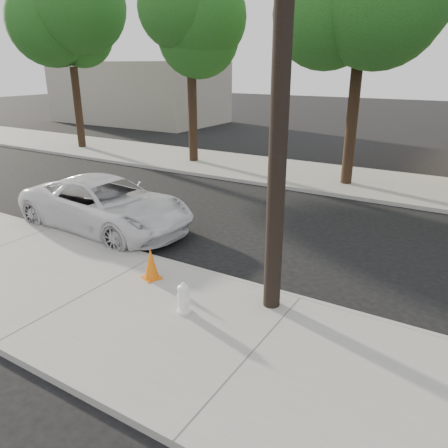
{
  "coord_description": "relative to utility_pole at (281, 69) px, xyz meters",
  "views": [
    {
      "loc": [
        6.84,
        -9.88,
        4.77
      ],
      "look_at": [
        1.49,
        -1.1,
        1.0
      ],
      "focal_mm": 35.0,
      "sensor_mm": 36.0,
      "label": 1
    }
  ],
  "objects": [
    {
      "name": "ground",
      "position": [
        -3.6,
        2.7,
        -4.7
      ],
      "size": [
        120.0,
        120.0,
        0.0
      ],
      "primitive_type": "plane",
      "color": "black",
      "rests_on": "ground"
    },
    {
      "name": "near_sidewalk",
      "position": [
        -3.6,
        -1.6,
        -4.62
      ],
      "size": [
        90.0,
        4.4,
        0.15
      ],
      "primitive_type": "cube",
      "color": "gray",
      "rests_on": "ground"
    },
    {
      "name": "far_sidewalk",
      "position": [
        -3.6,
        11.2,
        -4.62
      ],
      "size": [
        90.0,
        5.0,
        0.15
      ],
      "primitive_type": "cube",
      "color": "gray",
      "rests_on": "ground"
    },
    {
      "name": "curb_near",
      "position": [
        -3.6,
        0.6,
        -4.62
      ],
      "size": [
        90.0,
        0.12,
        0.16
      ],
      "primitive_type": "cube",
      "color": "#9E9B93",
      "rests_on": "ground"
    },
    {
      "name": "building_far",
      "position": [
        -23.6,
        22.7,
        -2.2
      ],
      "size": [
        14.0,
        8.0,
        5.0
      ],
      "primitive_type": "cube",
      "color": "gray",
      "rests_on": "ground"
    },
    {
      "name": "utility_pole",
      "position": [
        0.0,
        0.0,
        0.0
      ],
      "size": [
        1.4,
        0.34,
        9.0
      ],
      "color": "black",
      "rests_on": "near_sidewalk"
    },
    {
      "name": "tree_a",
      "position": [
        -17.4,
        10.55,
        1.83
      ],
      "size": [
        4.65,
        4.5,
        9.0
      ],
      "color": "black",
      "rests_on": "far_sidewalk"
    },
    {
      "name": "tree_b",
      "position": [
        -9.41,
        10.76,
        1.45
      ],
      "size": [
        4.34,
        4.2,
        8.45
      ],
      "color": "black",
      "rests_on": "far_sidewalk"
    },
    {
      "name": "tree_c",
      "position": [
        -1.38,
        10.34,
        2.21
      ],
      "size": [
        4.96,
        4.8,
        9.55
      ],
      "color": "black",
      "rests_on": "far_sidewalk"
    },
    {
      "name": "police_cruiser",
      "position": [
        -6.37,
        1.73,
        -3.91
      ],
      "size": [
        5.77,
        2.84,
        1.57
      ],
      "primitive_type": "imported",
      "rotation": [
        0.0,
        0.0,
        1.53
      ],
      "color": "white",
      "rests_on": "ground"
    },
    {
      "name": "fire_hydrant",
      "position": [
        -1.36,
        -1.16,
        -4.26
      ],
      "size": [
        0.32,
        0.29,
        0.6
      ],
      "rotation": [
        0.0,
        0.0,
        -0.16
      ],
      "color": "white",
      "rests_on": "near_sidewalk"
    },
    {
      "name": "traffic_cone",
      "position": [
        -2.86,
        -0.37,
        -4.19
      ],
      "size": [
        0.5,
        0.5,
        0.74
      ],
      "rotation": [
        0.0,
        0.0,
        -0.41
      ],
      "color": "orange",
      "rests_on": "near_sidewalk"
    }
  ]
}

